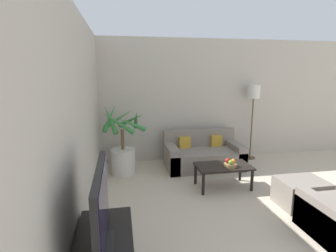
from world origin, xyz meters
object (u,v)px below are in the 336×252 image
(ottoman, at_px, (301,193))
(television, at_px, (101,208))
(sofa_loveseat, at_px, (203,155))
(floor_lamp, at_px, (253,98))
(apple_green, at_px, (231,162))
(fruit_bowl, at_px, (230,165))
(orange_fruit, at_px, (233,161))
(apple_red, at_px, (228,161))
(coffee_table, at_px, (223,168))
(potted_palm, at_px, (123,149))

(ottoman, bearing_deg, television, -156.46)
(sofa_loveseat, xyz_separation_m, ottoman, (0.93, -1.86, -0.05))
(television, relative_size, floor_lamp, 0.58)
(television, xyz_separation_m, apple_green, (1.95, 1.89, -0.39))
(floor_lamp, distance_m, ottoman, 2.55)
(sofa_loveseat, relative_size, fruit_bowl, 7.44)
(orange_fruit, bearing_deg, apple_red, 168.29)
(coffee_table, relative_size, apple_green, 12.04)
(ottoman, bearing_deg, floor_lamp, 81.39)
(potted_palm, xyz_separation_m, orange_fruit, (1.83, -1.04, 0.01))
(apple_red, relative_size, apple_green, 1.06)
(sofa_loveseat, height_order, floor_lamp, floor_lamp)
(apple_red, bearing_deg, orange_fruit, -11.71)
(orange_fruit, bearing_deg, potted_palm, 150.29)
(television, distance_m, coffee_table, 2.82)
(floor_lamp, relative_size, fruit_bowl, 8.00)
(coffee_table, distance_m, apple_red, 0.17)
(floor_lamp, relative_size, ottoman, 2.53)
(fruit_bowl, height_order, apple_green, apple_green)
(fruit_bowl, distance_m, apple_red, 0.09)
(television, height_order, sofa_loveseat, television)
(apple_red, xyz_separation_m, apple_green, (0.02, -0.09, -0.00))
(sofa_loveseat, distance_m, apple_red, 1.13)
(television, relative_size, potted_palm, 0.71)
(sofa_loveseat, distance_m, coffee_table, 1.06)
(fruit_bowl, bearing_deg, apple_red, 140.02)
(potted_palm, xyz_separation_m, sofa_loveseat, (1.66, 0.07, -0.23))
(potted_palm, height_order, fruit_bowl, potted_palm)
(potted_palm, bearing_deg, fruit_bowl, -30.77)
(apple_green, relative_size, orange_fruit, 1.06)
(fruit_bowl, height_order, apple_red, apple_red)
(coffee_table, xyz_separation_m, ottoman, (0.90, -0.81, -0.14))
(potted_palm, distance_m, floor_lamp, 3.09)
(sofa_loveseat, bearing_deg, fruit_bowl, -84.07)
(sofa_loveseat, bearing_deg, potted_palm, -177.48)
(television, relative_size, sofa_loveseat, 0.62)
(orange_fruit, bearing_deg, floor_lamp, 53.30)
(floor_lamp, bearing_deg, apple_red, -129.32)
(television, relative_size, ottoman, 1.47)
(floor_lamp, relative_size, apple_green, 21.66)
(orange_fruit, distance_m, ottoman, 1.10)
(floor_lamp, xyz_separation_m, fruit_bowl, (-1.14, -1.48, -0.99))
(coffee_table, distance_m, orange_fruit, 0.22)
(television, bearing_deg, fruit_bowl, 44.58)
(potted_palm, distance_m, apple_green, 2.08)
(coffee_table, relative_size, orange_fruit, 12.73)
(orange_fruit, bearing_deg, apple_green, -137.34)
(television, height_order, potted_palm, potted_palm)
(apple_green, relative_size, ottoman, 0.12)
(television, xyz_separation_m, orange_fruit, (2.03, 1.96, -0.39))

